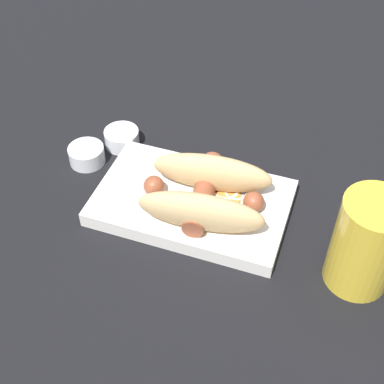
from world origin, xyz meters
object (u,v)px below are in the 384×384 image
sausage (203,194)px  condiment_cup_near (122,139)px  condiment_cup_far (87,156)px  drink_glass (366,244)px  food_tray (192,203)px  bread_roll (207,192)px

sausage → condiment_cup_near: 0.19m
condiment_cup_near → sausage: bearing=150.0°
condiment_cup_near → condiment_cup_far: size_ratio=1.00×
condiment_cup_near → drink_glass: (-0.38, 0.14, 0.05)m
food_tray → sausage: sausage is taller
food_tray → condiment_cup_far: 0.19m
sausage → drink_glass: bearing=169.3°
bread_roll → condiment_cup_far: 0.22m
bread_roll → sausage: bearing=-44.7°
sausage → condiment_cup_far: size_ratio=3.06×
food_tray → drink_glass: (-0.23, 0.04, 0.05)m
condiment_cup_near → condiment_cup_far: bearing=58.0°
sausage → drink_glass: 0.22m
food_tray → drink_glass: drink_glass is taller
food_tray → condiment_cup_near: size_ratio=4.88×
sausage → condiment_cup_far: bearing=-11.9°
drink_glass → food_tray: bearing=-10.6°
condiment_cup_far → bread_roll: bearing=166.6°
food_tray → condiment_cup_far: size_ratio=4.88×
food_tray → condiment_cup_near: bearing=-32.0°
food_tray → condiment_cup_near: condiment_cup_near is taller
bread_roll → sausage: (0.01, -0.01, -0.01)m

